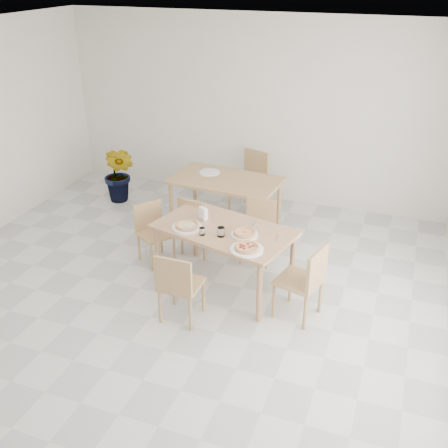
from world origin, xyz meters
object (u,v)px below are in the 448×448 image
(chair_east, at_px, (306,278))
(plate_margherita, at_px, (244,235))
(plate_mushroom, at_px, (187,227))
(tumbler_b, at_px, (202,231))
(plate_empty, at_px, (209,172))
(plate_pepperoni, at_px, (247,249))
(chair_north, at_px, (259,226))
(main_table, at_px, (224,235))
(chair_south, at_px, (178,283))
(tumbler_a, at_px, (221,232))
(chair_back_n, at_px, (251,177))
(chair_west, at_px, (153,228))
(chair_back_s, at_px, (196,222))
(pizza_mushroom, at_px, (187,225))
(napkin_holder, at_px, (203,214))
(pizza_margherita, at_px, (244,233))
(pizza_pepperoni, at_px, (247,247))
(potted_plant, at_px, (119,174))
(second_table, at_px, (226,185))

(chair_east, distance_m, plate_margherita, 0.82)
(plate_mushroom, bearing_deg, tumbler_b, -22.37)
(plate_empty, bearing_deg, plate_pepperoni, -58.34)
(chair_north, bearing_deg, main_table, -106.36)
(chair_south, relative_size, plate_mushroom, 2.43)
(tumbler_a, xyz_separation_m, chair_back_n, (-0.39, 2.33, -0.28))
(chair_east, bearing_deg, chair_west, -90.48)
(chair_back_s, bearing_deg, chair_south, 114.58)
(chair_west, distance_m, chair_back_s, 0.56)
(plate_mushroom, height_order, plate_pepperoni, same)
(chair_south, bearing_deg, tumbler_b, -92.56)
(pizza_mushroom, xyz_separation_m, napkin_holder, (0.09, 0.27, 0.04))
(chair_west, bearing_deg, chair_back_s, -21.81)
(main_table, xyz_separation_m, chair_south, (-0.20, -0.82, -0.19))
(chair_north, distance_m, tumbler_b, 1.10)
(pizza_margherita, relative_size, tumbler_a, 2.91)
(plate_margherita, bearing_deg, plate_mushroom, -175.06)
(plate_pepperoni, distance_m, chair_back_s, 1.39)
(pizza_pepperoni, xyz_separation_m, chair_back_s, (-0.98, 0.95, -0.32))
(chair_back_n, bearing_deg, potted_plant, -145.45)
(tumbler_b, bearing_deg, plate_margherita, 18.70)
(pizza_margherita, distance_m, second_table, 1.66)
(chair_south, bearing_deg, plate_mushroom, -73.96)
(pizza_pepperoni, bearing_deg, chair_north, 100.31)
(pizza_margherita, bearing_deg, chair_back_n, 105.68)
(chair_east, bearing_deg, plate_margherita, -91.98)
(chair_north, xyz_separation_m, chair_back_n, (-0.54, 1.38, 0.07))
(plate_margherita, distance_m, plate_empty, 1.92)
(tumbler_a, bearing_deg, pizza_margherita, 25.63)
(plate_pepperoni, bearing_deg, tumbler_b, 164.61)
(pizza_mushroom, bearing_deg, tumbler_a, -7.22)
(plate_pepperoni, bearing_deg, second_table, 116.55)
(tumbler_b, height_order, chair_back_n, chair_back_n)
(plate_mushroom, distance_m, napkin_holder, 0.29)
(plate_pepperoni, bearing_deg, potted_plant, 143.11)
(chair_north, xyz_separation_m, chair_west, (-1.23, -0.51, -0.01))
(pizza_pepperoni, distance_m, tumbler_b, 0.59)
(plate_margherita, distance_m, chair_back_s, 1.11)
(second_table, distance_m, chair_back_s, 0.85)
(tumbler_a, distance_m, potted_plant, 3.06)
(tumbler_b, height_order, napkin_holder, napkin_holder)
(plate_margherita, relative_size, pizza_margherita, 0.95)
(tumbler_a, relative_size, plate_empty, 0.37)
(main_table, bearing_deg, plate_empty, 131.37)
(chair_west, bearing_deg, napkin_holder, -65.26)
(chair_west, xyz_separation_m, napkin_holder, (0.74, -0.11, 0.38))
(main_table, bearing_deg, chair_south, -89.63)
(chair_west, xyz_separation_m, potted_plant, (-1.32, 1.44, 0.01))
(chair_west, bearing_deg, pizza_pepperoni, -80.09)
(main_table, xyz_separation_m, chair_west, (-1.04, 0.25, -0.23))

